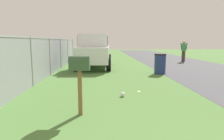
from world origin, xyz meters
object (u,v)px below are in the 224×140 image
object	(u,v)px
mailbox	(80,68)
pedestrian	(184,49)
pickup_truck	(94,50)
trash_bin	(160,64)

from	to	relation	value
mailbox	pedestrian	distance (m)	13.44
pickup_truck	trash_bin	size ratio (longest dim) A/B	4.67
mailbox	pedestrian	world-z (taller)	pedestrian
trash_bin	pedestrian	xyz separation A→B (m)	(5.84, -3.65, 0.50)
mailbox	trash_bin	xyz separation A→B (m)	(5.57, -3.47, -0.55)
pickup_truck	pedestrian	distance (m)	7.88
pickup_truck	trash_bin	xyz separation A→B (m)	(-2.47, -3.47, -0.57)
pedestrian	trash_bin	bearing A→B (deg)	-0.21
mailbox	trash_bin	distance (m)	6.58
pickup_truck	trash_bin	bearing A→B (deg)	57.05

